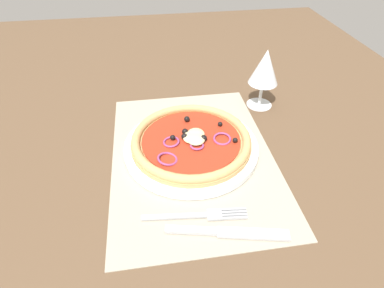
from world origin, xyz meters
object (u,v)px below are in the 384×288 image
Objects in this scene: wine_glass at (265,69)px; knife at (228,232)px; fork at (201,215)px; plate at (191,146)px; pizza at (191,140)px.

knife is at bearing -25.20° from wine_glass.
plate is at bearing 92.40° from fork.
wine_glass reaches higher than knife.
pizza is 17.66cm from fork.
pizza is at bearing 92.34° from fork.
knife is 41.52cm from wine_glass.
wine_glass reaches higher than fork.
knife is 1.34× the size of wine_glass.
fork is at bearing -3.20° from pizza.
pizza is at bearing -53.02° from wine_glass.
plate is 1.78cm from pizza.
plate reaches higher than knife.
fork is at bearing -32.84° from wine_glass.
pizza reaches higher than fork.
fork is (17.49, -0.98, -2.23)cm from pizza.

